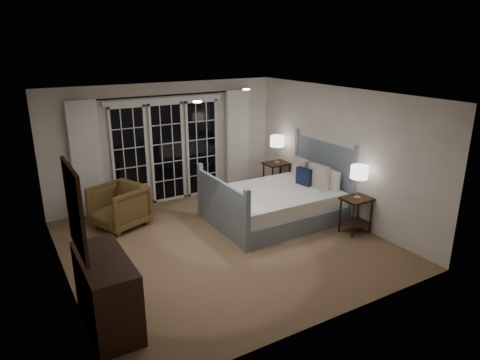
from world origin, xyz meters
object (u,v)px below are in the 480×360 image
nightstand_right (276,173)px  dresser (107,292)px  nightstand_left (356,210)px  lamp_left (359,172)px  armchair (119,206)px  bed (278,202)px  lamp_right (277,141)px

nightstand_right → dresser: dresser is taller
nightstand_left → dresser: size_ratio=0.52×
lamp_left → armchair: 4.36m
nightstand_right → nightstand_left: bearing=-90.0°
nightstand_left → armchair: armchair is taller
bed → lamp_right: bearing=56.2°
lamp_left → lamp_right: size_ratio=0.97×
bed → lamp_left: bed is taller
lamp_right → bed: bearing=-123.8°
lamp_right → armchair: size_ratio=0.70×
lamp_right → dresser: 5.37m
lamp_left → lamp_right: bearing=90.0°
nightstand_left → lamp_right: (0.00, 2.46, 0.76)m
bed → nightstand_left: 1.47m
nightstand_right → lamp_right: lamp_right is taller
bed → dresser: bed is taller
dresser → lamp_right: bearing=32.6°
bed → nightstand_right: bed is taller
lamp_left → dresser: (-4.48, -0.41, -0.68)m
nightstand_left → armchair: 4.29m
nightstand_right → lamp_right: (-0.00, -0.00, 0.72)m
armchair → bed: bearing=44.0°
dresser → lamp_left: bearing=5.3°
nightstand_left → dresser: (-4.48, -0.41, 0.01)m
nightstand_left → lamp_right: bearing=90.0°
armchair → nightstand_right: bearing=68.7°
bed → lamp_right: bed is taller
lamp_left → bed: bearing=124.9°
nightstand_right → dresser: 5.32m
armchair → dresser: (-0.92, -2.82, 0.05)m
lamp_left → lamp_right: (0.00, 2.46, 0.06)m
bed → armchair: 2.97m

